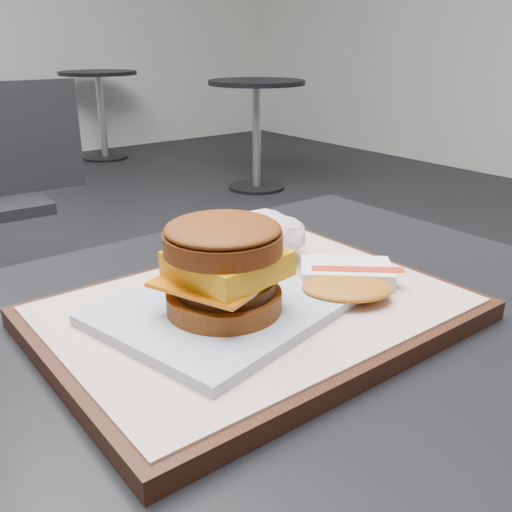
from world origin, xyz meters
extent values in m
cube|color=black|center=(0.00, 0.00, 0.75)|extent=(0.80, 0.60, 0.04)
cube|color=black|center=(0.01, 0.01, 0.78)|extent=(0.38, 0.28, 0.02)
cube|color=beige|center=(0.01, 0.01, 0.79)|extent=(0.36, 0.26, 0.00)
cube|color=silver|center=(-0.03, 0.01, 0.80)|extent=(0.22, 0.21, 0.01)
cylinder|color=brown|center=(-0.03, 0.00, 0.81)|extent=(0.12, 0.12, 0.02)
cylinder|color=#351908|center=(-0.03, 0.00, 0.82)|extent=(0.10, 0.10, 0.01)
cube|color=orange|center=(-0.03, 0.00, 0.83)|extent=(0.11, 0.11, 0.00)
cube|color=#EFAE0F|center=(-0.03, 0.00, 0.84)|extent=(0.09, 0.09, 0.02)
cylinder|color=#6A300F|center=(-0.03, 0.00, 0.86)|extent=(0.12, 0.12, 0.02)
ellipsoid|color=brown|center=(-0.03, 0.00, 0.87)|extent=(0.12, 0.12, 0.02)
cube|color=white|center=(0.11, -0.01, 0.80)|extent=(0.10, 0.10, 0.02)
cube|color=red|center=(0.11, -0.02, 0.81)|extent=(0.08, 0.07, 0.00)
ellipsoid|color=orange|center=(0.08, -0.04, 0.80)|extent=(0.11, 0.10, 0.01)
cube|color=black|center=(0.34, 1.79, 0.68)|extent=(0.40, 0.05, 0.40)
cylinder|color=black|center=(2.20, 2.80, 0.01)|extent=(0.40, 0.40, 0.02)
cylinder|color=#A5A5AA|center=(2.20, 2.80, 0.37)|extent=(0.06, 0.06, 0.70)
cylinder|color=black|center=(2.20, 2.80, 0.73)|extent=(0.66, 0.66, 0.03)
cylinder|color=black|center=(1.80, 4.50, 0.01)|extent=(0.40, 0.40, 0.02)
cylinder|color=#A5A5AA|center=(1.80, 4.50, 0.37)|extent=(0.06, 0.06, 0.70)
cylinder|color=black|center=(1.80, 4.50, 0.73)|extent=(0.66, 0.66, 0.03)
camera|label=1|loc=(-0.28, -0.37, 1.02)|focal=40.00mm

